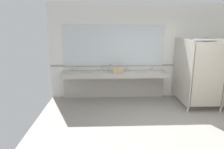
% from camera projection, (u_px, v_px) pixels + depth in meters
% --- Properties ---
extents(ground_plane, '(6.54, 5.53, 0.10)m').
position_uv_depth(ground_plane, '(176.00, 136.00, 4.38)').
color(ground_plane, gray).
extents(wall_back, '(6.54, 0.12, 2.97)m').
position_uv_depth(wall_back, '(152.00, 51.00, 6.48)').
color(wall_back, silver).
rests_on(wall_back, ground_plane).
extents(wall_back_tile_band, '(6.54, 0.01, 0.06)m').
position_uv_depth(wall_back_tile_band, '(152.00, 65.00, 6.52)').
color(wall_back_tile_band, '#9E937F').
rests_on(wall_back_tile_band, wall_back).
extents(vanity_counter, '(3.26, 0.55, 1.01)m').
position_uv_depth(vanity_counter, '(114.00, 79.00, 6.37)').
color(vanity_counter, '#B2ADA3').
rests_on(vanity_counter, ground_plane).
extents(mirror_panel, '(3.16, 0.02, 1.28)m').
position_uv_depth(mirror_panel, '(114.00, 46.00, 6.31)').
color(mirror_panel, silver).
rests_on(mirror_panel, wall_back).
extents(bathroom_stalls, '(1.89, 1.39, 1.98)m').
position_uv_depth(bathroom_stalls, '(216.00, 71.00, 5.71)').
color(bathroom_stalls, '#B2AD9E').
rests_on(bathroom_stalls, ground_plane).
extents(handbag, '(0.30, 0.14, 0.35)m').
position_uv_depth(handbag, '(118.00, 70.00, 6.07)').
color(handbag, tan).
rests_on(handbag, vanity_counter).
extents(soap_dispenser, '(0.07, 0.07, 0.21)m').
position_uv_depth(soap_dispenser, '(111.00, 68.00, 6.36)').
color(soap_dispenser, white).
rests_on(soap_dispenser, vanity_counter).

